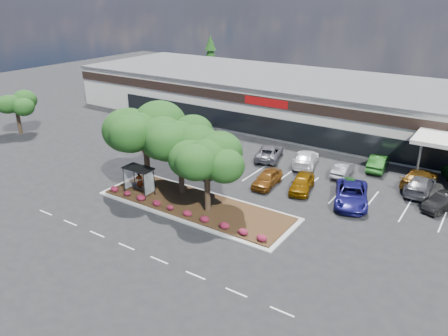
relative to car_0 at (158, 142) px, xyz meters
The scene contains 28 objects.
ground 20.21m from the car_0, 42.33° to the right, with size 160.00×160.00×0.00m, color black.
retail_store 25.35m from the car_0, 53.57° to the left, with size 80.40×25.20×6.25m.
landscape_island 16.11m from the car_0, 36.59° to the right, with size 18.00×6.00×0.26m.
lane_markings 15.14m from the car_0, 12.11° to the right, with size 33.12×20.06×0.01m.
shrub_row 17.44m from the car_0, 42.14° to the right, with size 17.00×0.80×0.50m, color maroon, non-canonical shape.
bus_shelter 13.07m from the car_0, 55.10° to the right, with size 2.75×1.55×2.59m.
island_tree_west 11.93m from the car_0, 52.71° to the right, with size 7.20×7.20×7.89m, color #113910, non-canonical shape.
island_tree_mid 13.75m from the car_0, 38.84° to the right, with size 6.60×6.60×7.32m, color #113910, non-canonical shape.
island_tree_east 17.70m from the car_0, 34.45° to the right, with size 5.80×5.80×6.50m, color #113910, non-canonical shape.
tree_west_far 19.98m from the car_0, 163.65° to the right, with size 4.80×4.80×5.61m, color #113910, non-canonical shape.
conifer_north_west 35.98m from the car_0, 114.95° to the left, with size 4.40×4.40×10.00m, color #113910.
person_waiting 12.51m from the car_0, 55.81° to the right, with size 0.71×0.47×1.95m, color #594C47.
car_0 is the anchor object (origin of this frame).
car_1 5.90m from the car_0, ahead, with size 1.70×4.23×1.44m, color maroon.
car_2 10.60m from the car_0, 13.70° to the right, with size 1.52×4.35×1.43m, color silver.
car_3 16.15m from the car_0, ahead, with size 1.79×4.45×1.52m, color brown.
car_4 19.33m from the car_0, ahead, with size 1.84×4.58×1.56m, color #6C4103.
car_5 24.07m from the car_0, ahead, with size 2.80×6.08×1.69m, color navy.
car_6 23.25m from the car_0, ahead, with size 1.58×3.92×1.34m, color #19571A.
car_7 31.02m from the car_0, ahead, with size 1.50×4.31×1.42m, color black.
car_9 6.17m from the car_0, 83.36° to the left, with size 2.29×4.96×1.38m, color navy.
car_10 7.29m from the car_0, 33.29° to the left, with size 1.76×4.37×1.49m, color brown.
car_11 13.45m from the car_0, 19.27° to the left, with size 2.53×5.48×1.52m, color slate.
car_12 17.59m from the car_0, 15.85° to the left, with size 2.23×5.50×1.60m, color white.
car_13 21.65m from the car_0, 11.34° to the left, with size 1.45×4.17×1.37m, color slate.
car_14 25.06m from the car_0, 18.42° to the left, with size 1.67×4.80×1.58m, color #1B5317.
car_15 28.88m from the car_0, 11.75° to the left, with size 2.28×5.61×1.63m, color brown.
car_16 28.97m from the car_0, ahead, with size 2.23×5.49×1.59m, color #4C4C52.
Camera 1 is at (18.97, -23.09, 17.60)m, focal length 35.00 mm.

